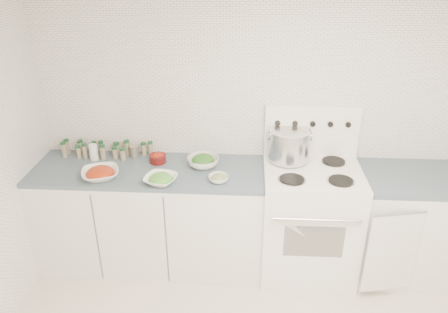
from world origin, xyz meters
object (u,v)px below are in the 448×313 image
stove (309,217)px  bowl_snowpea (161,179)px  bowl_tomato (100,173)px  stock_pot (289,143)px

stove → bowl_snowpea: stove is taller
bowl_tomato → bowl_snowpea: 0.48m
stove → bowl_tomato: bearing=-174.3°
stock_pot → bowl_snowpea: (-0.97, -0.38, -0.15)m
stove → stock_pot: bearing=138.7°
stock_pot → bowl_snowpea: stock_pot is taller
bowl_snowpea → stock_pot: bearing=21.2°
stock_pot → bowl_tomato: stock_pot is taller
stove → bowl_snowpea: size_ratio=4.72×
bowl_tomato → stove: bearing=5.7°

